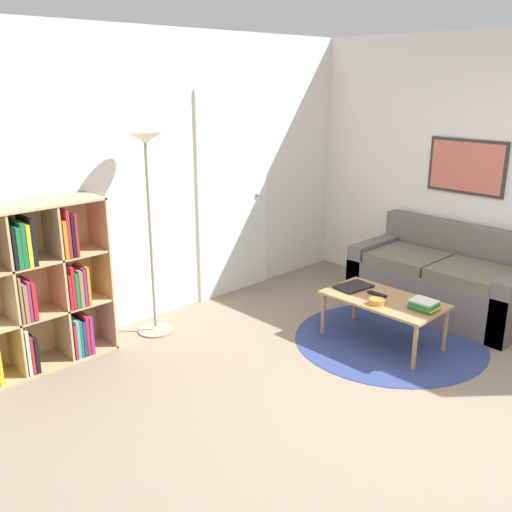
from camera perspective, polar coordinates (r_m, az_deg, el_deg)
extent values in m
plane|color=gray|center=(4.07, 17.13, -15.83)|extent=(14.00, 14.00, 0.00)
cube|color=silver|center=(5.37, -8.38, 7.83)|extent=(7.44, 0.05, 2.60)
cube|color=white|center=(5.83, -2.28, 6.15)|extent=(0.92, 0.02, 2.08)
sphere|color=tan|center=(6.04, 0.17, 6.15)|extent=(0.04, 0.04, 0.04)
cube|color=silver|center=(6.13, 17.44, 8.40)|extent=(0.05, 5.76, 2.60)
cube|color=#332D28|center=(5.93, 20.32, 8.37)|extent=(0.02, 0.78, 0.53)
cube|color=#C66656|center=(5.92, 20.26, 8.37)|extent=(0.01, 0.72, 0.47)
cylinder|color=navy|center=(5.12, 13.19, -8.19)|extent=(1.63, 1.63, 0.01)
cube|color=tan|center=(4.89, -15.18, -1.48)|extent=(0.02, 0.34, 1.29)
cube|color=tan|center=(4.49, -22.23, 4.61)|extent=(1.17, 0.34, 0.02)
cube|color=tan|center=(4.91, -20.52, -10.01)|extent=(1.17, 0.34, 0.02)
cube|color=tan|center=(4.81, -22.10, -2.52)|extent=(1.17, 0.02, 1.29)
cube|color=tan|center=(4.60, -23.49, -3.55)|extent=(0.02, 0.32, 1.25)
cube|color=tan|center=(4.73, -19.25, -2.51)|extent=(0.02, 0.32, 1.25)
cube|color=tan|center=(4.74, -21.06, -5.40)|extent=(1.13, 0.32, 0.02)
cube|color=tan|center=(4.60, -21.63, -0.58)|extent=(1.13, 0.32, 0.02)
cube|color=silver|center=(4.72, -22.18, -8.74)|extent=(0.02, 0.19, 0.37)
cube|color=#B21E23|center=(4.77, -22.02, -8.84)|extent=(0.02, 0.27, 0.30)
cube|color=black|center=(4.76, -21.45, -8.99)|extent=(0.03, 0.19, 0.29)
cube|color=#B21E23|center=(4.88, -18.15, -7.88)|extent=(0.02, 0.23, 0.30)
cube|color=teal|center=(4.88, -17.87, -7.67)|extent=(0.03, 0.22, 0.32)
cube|color=#196B38|center=(4.88, -17.50, -7.68)|extent=(0.02, 0.20, 0.32)
cube|color=navy|center=(4.89, -17.19, -7.69)|extent=(0.02, 0.19, 0.30)
cube|color=#B21E23|center=(4.92, -17.10, -7.28)|extent=(0.03, 0.26, 0.34)
cube|color=#7F287A|center=(4.94, -16.76, -7.24)|extent=(0.03, 0.26, 0.32)
cube|color=olive|center=(4.58, -22.95, -3.87)|extent=(0.02, 0.25, 0.36)
cube|color=olive|center=(4.61, -22.57, -4.09)|extent=(0.03, 0.26, 0.30)
cube|color=#7F287A|center=(4.58, -22.08, -4.04)|extent=(0.02, 0.19, 0.31)
cube|color=#B21E23|center=(4.63, -21.84, -3.93)|extent=(0.03, 0.26, 0.30)
cube|color=#B21E23|center=(4.72, -18.62, -3.21)|extent=(0.02, 0.24, 0.29)
cube|color=#B21E23|center=(4.72, -18.36, -2.82)|extent=(0.02, 0.23, 0.35)
cube|color=#196B38|center=(4.74, -17.98, -3.08)|extent=(0.03, 0.22, 0.29)
cube|color=olive|center=(4.77, -17.73, -2.84)|extent=(0.03, 0.27, 0.30)
cube|color=#7F287A|center=(4.75, -17.19, -2.81)|extent=(0.02, 0.20, 0.31)
cube|color=orange|center=(4.77, -16.94, -2.66)|extent=(0.02, 0.22, 0.31)
cube|color=black|center=(4.44, -23.40, 0.79)|extent=(0.02, 0.20, 0.31)
cube|color=#196B38|center=(4.48, -23.15, 0.96)|extent=(0.03, 0.26, 0.31)
cube|color=#196B38|center=(4.49, -22.77, 1.22)|extent=(0.03, 0.27, 0.33)
cube|color=gold|center=(4.48, -22.19, 1.14)|extent=(0.03, 0.21, 0.32)
cube|color=black|center=(4.51, -21.93, 1.50)|extent=(0.03, 0.26, 0.35)
cube|color=orange|center=(4.61, -19.18, 1.78)|extent=(0.03, 0.27, 0.30)
cube|color=#B21E23|center=(4.61, -18.89, 2.30)|extent=(0.03, 0.27, 0.37)
cube|color=black|center=(4.61, -18.38, 2.12)|extent=(0.03, 0.23, 0.34)
cube|color=#B21E23|center=(4.62, -18.07, 2.16)|extent=(0.02, 0.22, 0.33)
cylinder|color=gray|center=(5.24, -9.98, -7.32)|extent=(0.31, 0.31, 0.01)
cylinder|color=gray|center=(4.95, -10.51, 1.92)|extent=(0.02, 0.02, 1.66)
cone|color=white|center=(4.79, -11.06, 11.53)|extent=(0.30, 0.30, 0.10)
cube|color=#66605B|center=(5.80, 17.91, -3.23)|extent=(0.83, 1.64, 0.43)
cube|color=#66605B|center=(6.03, 19.62, -0.70)|extent=(0.16, 1.64, 0.82)
cube|color=#66605B|center=(6.13, 11.95, -0.94)|extent=(0.83, 0.16, 0.57)
cube|color=#656350|center=(5.51, 20.74, -1.68)|extent=(0.63, 0.64, 0.10)
cube|color=#656350|center=(5.80, 14.94, -0.19)|extent=(0.63, 0.64, 0.10)
cube|color=#AD7F51|center=(4.93, 12.66, -4.26)|extent=(0.55, 0.99, 0.02)
cylinder|color=#AD7F51|center=(4.61, 15.59, -8.80)|extent=(0.04, 0.04, 0.38)
cylinder|color=#AD7F51|center=(5.08, 6.74, -5.75)|extent=(0.04, 0.04, 0.38)
cylinder|color=#AD7F51|center=(4.99, 18.39, -7.01)|extent=(0.04, 0.04, 0.38)
cylinder|color=#AD7F51|center=(5.42, 9.90, -4.35)|extent=(0.04, 0.04, 0.38)
cube|color=black|center=(5.11, 9.73, -3.03)|extent=(0.34, 0.25, 0.02)
cylinder|color=orange|center=(4.78, 11.99, -4.48)|extent=(0.13, 0.13, 0.04)
cube|color=#196B38|center=(4.77, 16.36, -5.04)|extent=(0.16, 0.20, 0.02)
cube|color=gold|center=(4.76, 16.57, -4.86)|extent=(0.16, 0.20, 0.02)
cube|color=#196B38|center=(4.74, 16.46, -4.65)|extent=(0.16, 0.20, 0.03)
cube|color=silver|center=(4.75, 16.44, -4.32)|extent=(0.16, 0.20, 0.01)
cube|color=black|center=(4.98, 12.02, -3.76)|extent=(0.05, 0.17, 0.02)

